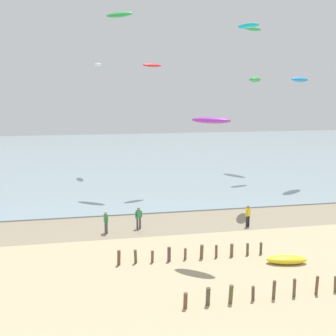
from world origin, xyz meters
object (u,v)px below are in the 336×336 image
Objects in this scene: person_nearest_camera at (139,217)px; kite_aloft_1 at (253,29)px; person_mid_beach at (248,215)px; person_left_flank at (106,221)px; kite_aloft_8 at (152,65)px; kite_aloft_0 at (211,120)px; kite_aloft_11 at (300,80)px; kite_aloft_13 at (98,65)px; kite_aloft_2 at (248,26)px; kite_aloft_3 at (255,80)px; grounded_kite at (287,260)px; kite_aloft_10 at (119,14)px.

kite_aloft_1 is at bearing 47.39° from person_nearest_camera.
person_left_flank is at bearing 177.18° from person_mid_beach.
person_mid_beach is 18.67m from kite_aloft_8.
kite_aloft_0 is 0.77× the size of kite_aloft_11.
kite_aloft_11 is 24.58m from kite_aloft_13.
person_nearest_camera is at bearing 112.61° from kite_aloft_2.
kite_aloft_3 is at bearing 20.96° from person_left_flank.
person_nearest_camera is at bearing 13.26° from person_left_flank.
kite_aloft_11 is at bearing 31.46° from person_nearest_camera.
person_nearest_camera is at bearing 175.25° from kite_aloft_13.
person_nearest_camera is 17.26m from kite_aloft_8.
person_nearest_camera is 0.77× the size of kite_aloft_8.
person_left_flank is 0.57× the size of kite_aloft_3.
kite_aloft_11 is (1.52, -11.77, -7.46)m from kite_aloft_2.
kite_aloft_3 is (2.88, 12.81, 11.31)m from grounded_kite.
kite_aloft_0 reaches higher than grounded_kite.
kite_aloft_0 is 21.87m from kite_aloft_10.
kite_aloft_2 is (9.37, 24.78, 18.42)m from person_mid_beach.
grounded_kite is 38.35m from kite_aloft_2.
kite_aloft_1 is 0.68× the size of kite_aloft_11.
kite_aloft_2 is at bearing -116.94° from kite_aloft_10.
person_mid_beach is 32.27m from kite_aloft_2.
kite_aloft_3 is at bearing 87.86° from grounded_kite.
kite_aloft_10 reaches higher than kite_aloft_13.
kite_aloft_0 is at bearing 14.95° from kite_aloft_11.
kite_aloft_10 reaches higher than kite_aloft_1.
grounded_kite is 32.13m from kite_aloft_1.
kite_aloft_1 reaches higher than kite_aloft_0.
person_nearest_camera is at bearing 172.39° from person_mid_beach.
person_nearest_camera is at bearing -149.45° from kite_aloft_1.
kite_aloft_10 is (-4.08, 19.23, 9.58)m from kite_aloft_0.
kite_aloft_2 is (20.41, 24.24, 18.42)m from person_left_flank.
kite_aloft_13 is at bearing 95.68° from person_nearest_camera.
kite_aloft_0 is 34.22m from kite_aloft_2.
kite_aloft_13 is at bearing -40.18° from kite_aloft_0.
kite_aloft_2 is 14.02m from kite_aloft_11.
kite_aloft_3 is 15.83m from kite_aloft_10.
kite_aloft_2 is 1.16× the size of kite_aloft_10.
kite_aloft_2 is at bearing 69.28° from person_mid_beach.
kite_aloft_1 reaches higher than grounded_kite.
kite_aloft_8 is 0.73× the size of kite_aloft_10.
kite_aloft_13 reaches higher than person_nearest_camera.
grounded_kite is at bearing -123.87° from kite_aloft_1.
kite_aloft_8 reaches higher than grounded_kite.
kite_aloft_10 reaches higher than grounded_kite.
kite_aloft_10 reaches higher than kite_aloft_8.
person_left_flank is at bearing -152.66° from kite_aloft_1.
kite_aloft_8 reaches higher than kite_aloft_11.
kite_aloft_0 is 0.85× the size of kite_aloft_3.
kite_aloft_1 is (18.60, 18.07, 17.00)m from person_left_flank.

